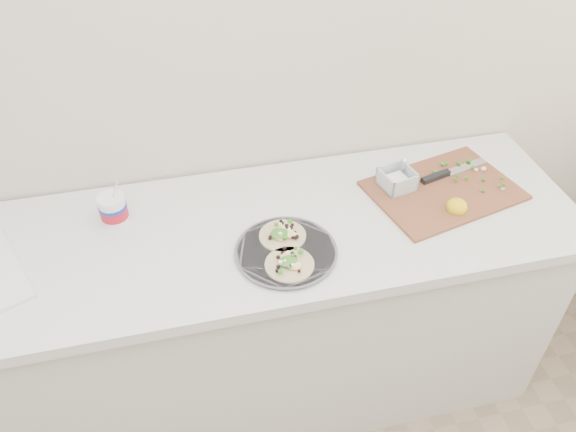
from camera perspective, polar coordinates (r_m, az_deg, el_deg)
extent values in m
cube|color=beige|center=(1.80, -10.88, 14.06)|extent=(3.50, 0.05, 2.60)
cube|color=silver|center=(2.13, -7.22, -11.05)|extent=(2.40, 0.62, 0.86)
cube|color=silver|center=(1.78, -8.33, -2.60)|extent=(2.44, 0.66, 0.04)
cylinder|color=#55535A|center=(1.69, -0.21, -3.68)|extent=(0.30, 0.30, 0.01)
cylinder|color=#55535A|center=(1.69, -0.21, -3.56)|extent=(0.31, 0.31, 0.00)
cylinder|color=white|center=(1.85, -17.32, 0.61)|extent=(0.08, 0.08, 0.10)
cylinder|color=#B11323|center=(1.85, -17.30, 0.52)|extent=(0.09, 0.09, 0.04)
cylinder|color=#192D99|center=(1.84, -17.41, 0.96)|extent=(0.09, 0.09, 0.01)
cube|color=brown|center=(1.99, 15.48, 2.54)|extent=(0.55, 0.44, 0.01)
cube|color=white|center=(1.95, 10.98, 3.45)|extent=(0.07, 0.07, 0.03)
ellipsoid|color=yellow|center=(1.90, 16.81, 1.08)|extent=(0.07, 0.07, 0.06)
cube|color=silver|center=(2.11, 17.57, 4.77)|extent=(0.18, 0.08, 0.00)
cube|color=black|center=(2.02, 14.77, 3.89)|extent=(0.12, 0.05, 0.02)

